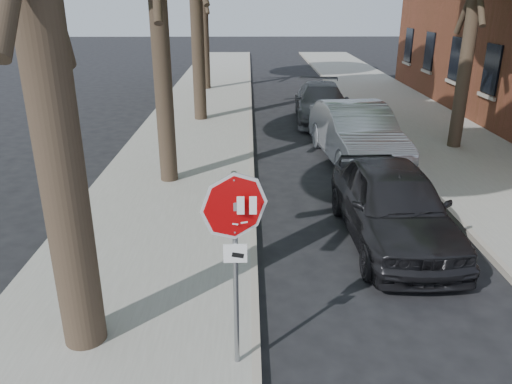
# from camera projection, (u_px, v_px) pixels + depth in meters

# --- Properties ---
(ground) EXTENTS (120.00, 120.00, 0.00)m
(ground) POSITION_uv_depth(u_px,v_px,m) (291.00, 368.00, 6.53)
(ground) COLOR black
(ground) RESTS_ON ground
(sidewalk_left) EXTENTS (4.00, 55.00, 0.12)m
(sidewalk_left) POSITION_uv_depth(u_px,v_px,m) (193.00, 133.00, 17.65)
(sidewalk_left) COLOR gray
(sidewalk_left) RESTS_ON ground
(sidewalk_right) EXTENTS (4.00, 55.00, 0.12)m
(sidewalk_right) POSITION_uv_depth(u_px,v_px,m) (432.00, 132.00, 17.77)
(sidewalk_right) COLOR gray
(sidewalk_right) RESTS_ON ground
(curb_left) EXTENTS (0.12, 55.00, 0.13)m
(curb_left) POSITION_uv_depth(u_px,v_px,m) (251.00, 132.00, 17.68)
(curb_left) COLOR #9E9384
(curb_left) RESTS_ON ground
(curb_right) EXTENTS (0.12, 55.00, 0.13)m
(curb_right) POSITION_uv_depth(u_px,v_px,m) (374.00, 132.00, 17.74)
(curb_right) COLOR #9E9384
(curb_right) RESTS_ON ground
(stop_sign) EXTENTS (0.76, 0.34, 2.61)m
(stop_sign) POSITION_uv_depth(u_px,v_px,m) (235.00, 235.00, 5.79)
(stop_sign) COLOR gray
(stop_sign) RESTS_ON sidewalk_left
(car_a) EXTENTS (1.93, 4.61, 1.56)m
(car_a) POSITION_uv_depth(u_px,v_px,m) (393.00, 204.00, 9.70)
(car_a) COLOR black
(car_a) RESTS_ON ground
(car_b) EXTENTS (2.24, 5.25, 1.68)m
(car_b) POSITION_uv_depth(u_px,v_px,m) (356.00, 134.00, 14.47)
(car_b) COLOR #ABADB4
(car_b) RESTS_ON ground
(car_c) EXTENTS (2.29, 4.99, 1.42)m
(car_c) POSITION_uv_depth(u_px,v_px,m) (321.00, 103.00, 19.45)
(car_c) COLOR #47484C
(car_c) RESTS_ON ground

